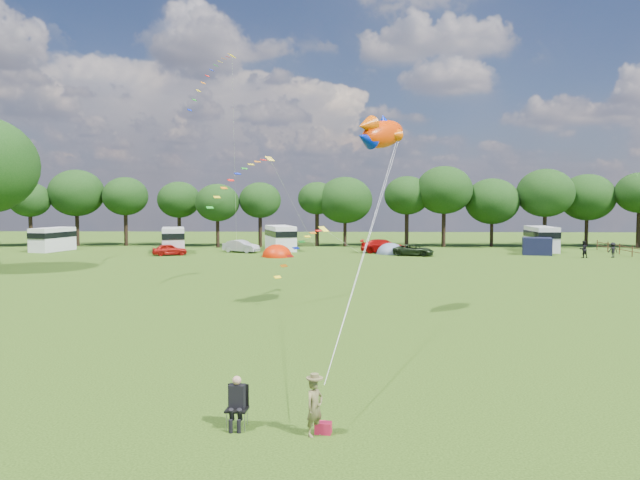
{
  "coord_description": "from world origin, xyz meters",
  "views": [
    {
      "loc": [
        1.04,
        -24.69,
        6.2
      ],
      "look_at": [
        0.0,
        8.0,
        4.0
      ],
      "focal_mm": 35.0,
      "sensor_mm": 36.0,
      "label": 1
    }
  ],
  "objects_px": {
    "campervan_b": "(173,239)",
    "tent_orange": "(277,256)",
    "walker_a": "(583,249)",
    "walker_b": "(613,250)",
    "tent_greyblue": "(390,254)",
    "car_d": "(413,250)",
    "campervan_c": "(280,237)",
    "camp_chair": "(237,396)",
    "kite_flyer": "(315,407)",
    "campervan_d": "(541,238)",
    "car_a": "(170,250)",
    "fish_kite": "(380,134)",
    "campervan_a": "(53,239)",
    "car_b": "(241,246)",
    "car_c": "(384,246)"
  },
  "relations": [
    {
      "from": "campervan_a",
      "to": "tent_greyblue",
      "type": "xyz_separation_m",
      "value": [
        39.31,
        -2.36,
        -1.45
      ]
    },
    {
      "from": "car_d",
      "to": "tent_orange",
      "type": "relative_size",
      "value": 1.24
    },
    {
      "from": "fish_kite",
      "to": "walker_b",
      "type": "bearing_deg",
      "value": -1.21
    },
    {
      "from": "campervan_b",
      "to": "campervan_a",
      "type": "bearing_deg",
      "value": 68.89
    },
    {
      "from": "car_d",
      "to": "car_b",
      "type": "bearing_deg",
      "value": 97.06
    },
    {
      "from": "campervan_b",
      "to": "camp_chair",
      "type": "bearing_deg",
      "value": -178.28
    },
    {
      "from": "campervan_d",
      "to": "walker_a",
      "type": "bearing_deg",
      "value": -166.87
    },
    {
      "from": "tent_orange",
      "to": "campervan_a",
      "type": "bearing_deg",
      "value": 167.19
    },
    {
      "from": "car_a",
      "to": "campervan_d",
      "type": "bearing_deg",
      "value": -102.29
    },
    {
      "from": "car_d",
      "to": "campervan_c",
      "type": "distance_m",
      "value": 16.3
    },
    {
      "from": "fish_kite",
      "to": "campervan_b",
      "type": "bearing_deg",
      "value": 67.44
    },
    {
      "from": "tent_greyblue",
      "to": "walker_a",
      "type": "height_order",
      "value": "walker_a"
    },
    {
      "from": "campervan_d",
      "to": "camp_chair",
      "type": "relative_size",
      "value": 4.17
    },
    {
      "from": "camp_chair",
      "to": "car_a",
      "type": "bearing_deg",
      "value": 112.4
    },
    {
      "from": "campervan_c",
      "to": "tent_orange",
      "type": "height_order",
      "value": "campervan_c"
    },
    {
      "from": "campervan_b",
      "to": "tent_orange",
      "type": "distance_m",
      "value": 13.23
    },
    {
      "from": "walker_b",
      "to": "camp_chair",
      "type": "bearing_deg",
      "value": 47.99
    },
    {
      "from": "tent_greyblue",
      "to": "walker_b",
      "type": "distance_m",
      "value": 23.14
    },
    {
      "from": "car_b",
      "to": "car_c",
      "type": "bearing_deg",
      "value": -66.25
    },
    {
      "from": "campervan_b",
      "to": "tent_greyblue",
      "type": "height_order",
      "value": "campervan_b"
    },
    {
      "from": "fish_kite",
      "to": "car_d",
      "type": "bearing_deg",
      "value": 28.09
    },
    {
      "from": "kite_flyer",
      "to": "walker_a",
      "type": "distance_m",
      "value": 55.74
    },
    {
      "from": "camp_chair",
      "to": "fish_kite",
      "type": "bearing_deg",
      "value": 78.84
    },
    {
      "from": "car_a",
      "to": "fish_kite",
      "type": "height_order",
      "value": "fish_kite"
    },
    {
      "from": "car_a",
      "to": "kite_flyer",
      "type": "relative_size",
      "value": 2.52
    },
    {
      "from": "car_a",
      "to": "campervan_a",
      "type": "distance_m",
      "value": 16.07
    },
    {
      "from": "campervan_b",
      "to": "walker_a",
      "type": "bearing_deg",
      "value": -111.47
    },
    {
      "from": "walker_a",
      "to": "car_c",
      "type": "bearing_deg",
      "value": -29.8
    },
    {
      "from": "walker_b",
      "to": "tent_greyblue",
      "type": "bearing_deg",
      "value": -19.0
    },
    {
      "from": "car_b",
      "to": "walker_a",
      "type": "xyz_separation_m",
      "value": [
        36.58,
        -5.42,
        0.19
      ]
    },
    {
      "from": "car_a",
      "to": "kite_flyer",
      "type": "xyz_separation_m",
      "value": [
        17.79,
        -50.77,
        0.12
      ]
    },
    {
      "from": "campervan_a",
      "to": "camp_chair",
      "type": "bearing_deg",
      "value": -137.07
    },
    {
      "from": "campervan_b",
      "to": "campervan_d",
      "type": "relative_size",
      "value": 1.05
    },
    {
      "from": "campervan_a",
      "to": "campervan_d",
      "type": "xyz_separation_m",
      "value": [
        57.14,
        1.4,
        0.08
      ]
    },
    {
      "from": "campervan_d",
      "to": "walker_b",
      "type": "xyz_separation_m",
      "value": [
        4.98,
        -7.54,
        -0.76
      ]
    },
    {
      "from": "car_c",
      "to": "campervan_d",
      "type": "height_order",
      "value": "campervan_d"
    },
    {
      "from": "kite_flyer",
      "to": "walker_a",
      "type": "height_order",
      "value": "walker_a"
    },
    {
      "from": "walker_b",
      "to": "walker_a",
      "type": "bearing_deg",
      "value": -2.49
    },
    {
      "from": "car_c",
      "to": "kite_flyer",
      "type": "relative_size",
      "value": 3.42
    },
    {
      "from": "campervan_a",
      "to": "campervan_c",
      "type": "height_order",
      "value": "campervan_c"
    },
    {
      "from": "tent_orange",
      "to": "kite_flyer",
      "type": "distance_m",
      "value": 50.1
    },
    {
      "from": "campervan_a",
      "to": "campervan_c",
      "type": "distance_m",
      "value": 26.68
    },
    {
      "from": "campervan_b",
      "to": "walker_b",
      "type": "distance_m",
      "value": 47.67
    },
    {
      "from": "campervan_b",
      "to": "walker_a",
      "type": "xyz_separation_m",
      "value": [
        44.26,
        -4.97,
        -0.62
      ]
    },
    {
      "from": "campervan_b",
      "to": "walker_a",
      "type": "distance_m",
      "value": 44.54
    },
    {
      "from": "kite_flyer",
      "to": "car_c",
      "type": "bearing_deg",
      "value": 36.5
    },
    {
      "from": "campervan_d",
      "to": "fish_kite",
      "type": "bearing_deg",
      "value": 152.25
    },
    {
      "from": "campervan_b",
      "to": "fish_kite",
      "type": "distance_m",
      "value": 43.41
    },
    {
      "from": "kite_flyer",
      "to": "car_a",
      "type": "bearing_deg",
      "value": 61.73
    },
    {
      "from": "kite_flyer",
      "to": "campervan_c",
      "type": "bearing_deg",
      "value": 48.75
    }
  ]
}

